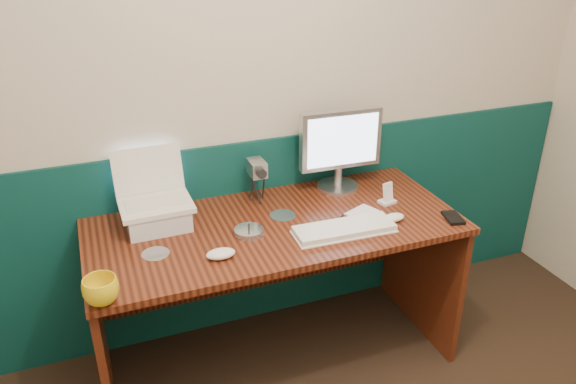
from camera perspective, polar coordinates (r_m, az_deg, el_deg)
name	(u,v)px	position (r m, az deg, el deg)	size (l,w,h in m)	color
back_wall	(259,87)	(2.58, -2.97, 10.59)	(3.50, 0.04, 2.50)	beige
wainscot	(263,233)	(2.86, -2.55, -4.13)	(3.48, 0.02, 1.00)	#083737
desk	(276,295)	(2.63, -1.18, -10.39)	(1.60, 0.70, 0.75)	#341209
laptop_riser	(157,217)	(2.45, -13.14, -2.46)	(0.26, 0.22, 0.09)	silver
laptop	(153,181)	(2.37, -13.55, 1.12)	(0.30, 0.23, 0.25)	white
monitor	(339,150)	(2.67, 5.22, 4.24)	(0.39, 0.11, 0.39)	#B9B9BF
keyboard	(344,230)	(2.36, 5.72, -3.82)	(0.42, 0.14, 0.02)	white
mouse_right	(394,217)	(2.48, 10.71, -2.56)	(0.10, 0.06, 0.03)	white
mouse_left	(221,254)	(2.19, -6.85, -6.24)	(0.11, 0.07, 0.04)	white
mug	(101,291)	(2.03, -18.47, -9.49)	(0.12, 0.12, 0.10)	yellow
camcorder	(257,180)	(2.57, -3.16, 1.27)	(0.10, 0.14, 0.22)	#A5A5AA
cd_spindle	(249,232)	(2.34, -3.98, -4.04)	(0.12, 0.12, 0.03)	#B2BBC2
cd_loose_a	(156,254)	(2.27, -13.31, -6.11)	(0.11, 0.11, 0.00)	#B3B9C3
cd_loose_b	(283,215)	(2.49, -0.52, -2.36)	(0.12, 0.12, 0.00)	#B7BDC8
pen	(337,222)	(2.43, 4.97, -3.08)	(0.01, 0.01, 0.14)	black
papers	(362,212)	(2.53, 7.51, -2.05)	(0.14, 0.09, 0.00)	white
dock	(387,202)	(2.63, 10.04, -0.98)	(0.07, 0.06, 0.01)	white
music_player	(388,192)	(2.61, 10.12, 0.01)	(0.05, 0.01, 0.09)	white
pda	(453,218)	(2.56, 16.43, -2.52)	(0.07, 0.12, 0.01)	black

